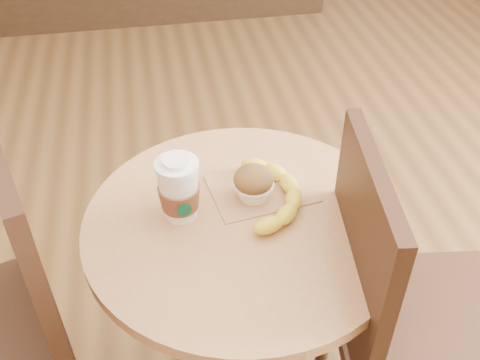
{
  "coord_description": "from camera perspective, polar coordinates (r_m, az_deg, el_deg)",
  "views": [
    {
      "loc": [
        -0.18,
        -0.8,
        1.63
      ],
      "look_at": [
        -0.0,
        0.15,
        0.83
      ],
      "focal_mm": 42.0,
      "sensor_mm": 36.0,
      "label": 1
    }
  ],
  "objects": [
    {
      "name": "muffin",
      "position": [
        1.3,
        1.39,
        -0.38
      ],
      "size": [
        0.1,
        0.1,
        0.09
      ],
      "color": "white",
      "rests_on": "kraft_bag"
    },
    {
      "name": "banana",
      "position": [
        1.31,
        3.58,
        -1.25
      ],
      "size": [
        0.2,
        0.3,
        0.04
      ],
      "primitive_type": null,
      "rotation": [
        0.0,
        0.0,
        -0.16
      ],
      "color": "yellow",
      "rests_on": "kraft_bag"
    },
    {
      "name": "chair_right",
      "position": [
        1.41,
        15.96,
        -12.83
      ],
      "size": [
        0.48,
        0.48,
        0.98
      ],
      "rotation": [
        0.0,
        0.0,
        1.44
      ],
      "color": "#362013",
      "rests_on": "ground"
    },
    {
      "name": "coffee_cup",
      "position": [
        1.24,
        -6.22,
        -1.13
      ],
      "size": [
        0.1,
        0.1,
        0.16
      ],
      "rotation": [
        0.0,
        0.0,
        0.13
      ],
      "color": "white",
      "rests_on": "cafe_table"
    },
    {
      "name": "kraft_bag",
      "position": [
        1.35,
        2.2,
        -0.87
      ],
      "size": [
        0.26,
        0.21,
        0.0
      ],
      "primitive_type": "cube",
      "rotation": [
        0.0,
        0.0,
        0.15
      ],
      "color": "#A77651",
      "rests_on": "cafe_table"
    },
    {
      "name": "cafe_table",
      "position": [
        1.42,
        0.3,
        -9.98
      ],
      "size": [
        0.73,
        0.73,
        0.75
      ],
      "color": "black",
      "rests_on": "ground"
    }
  ]
}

